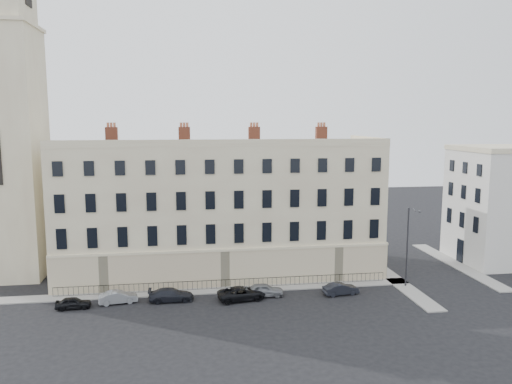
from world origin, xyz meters
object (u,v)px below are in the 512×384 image
(car_f, at_px, (341,289))
(car_b, at_px, (118,297))
(car_e, at_px, (264,290))
(car_c, at_px, (171,295))
(car_a, at_px, (73,303))
(car_d, at_px, (242,293))
(streetlamp, at_px, (408,244))

(car_f, bearing_deg, car_b, 80.00)
(car_e, bearing_deg, car_b, 92.74)
(car_c, relative_size, car_f, 1.21)
(car_a, xyz_separation_m, car_c, (9.17, 0.66, 0.09))
(car_d, bearing_deg, car_b, 76.55)
(car_c, bearing_deg, car_b, 88.26)
(car_b, relative_size, car_c, 0.84)
(car_b, bearing_deg, car_a, 91.90)
(car_d, distance_m, car_e, 2.47)
(car_c, distance_m, car_d, 6.98)
(car_b, xyz_separation_m, car_e, (14.45, -0.17, 0.05))
(car_b, relative_size, car_f, 1.01)
(car_a, xyz_separation_m, car_b, (4.05, 0.82, 0.05))
(car_e, bearing_deg, car_c, 93.35)
(car_b, distance_m, streetlamp, 30.33)
(car_c, height_order, car_e, car_e)
(car_c, bearing_deg, car_f, -92.13)
(car_a, height_order, streetlamp, streetlamp)
(car_c, relative_size, car_e, 1.14)
(car_a, relative_size, car_f, 0.89)
(car_d, bearing_deg, streetlamp, -95.44)
(car_d, xyz_separation_m, streetlamp, (17.96, 1.28, 4.12))
(streetlamp, bearing_deg, car_e, -159.25)
(car_a, distance_m, car_c, 9.19)
(car_a, distance_m, car_b, 4.13)
(car_b, height_order, car_c, car_c)
(car_b, bearing_deg, streetlamp, -98.73)
(car_f, distance_m, streetlamp, 8.87)
(car_e, bearing_deg, car_f, -91.27)
(car_c, height_order, streetlamp, streetlamp)
(car_a, bearing_deg, car_f, -92.34)
(car_a, height_order, car_e, car_e)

